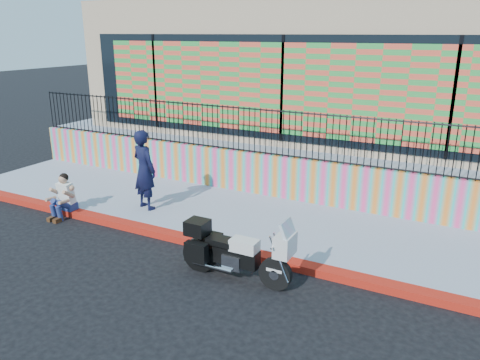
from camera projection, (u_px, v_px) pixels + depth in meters
The scene contains 10 objects.
ground at pixel (203, 246), 9.84m from camera, with size 90.00×90.00×0.00m, color black.
red_curb at pixel (203, 243), 9.82m from camera, with size 16.00×0.30×0.15m, color #A10B11.
sidewalk at pixel (239, 217), 11.21m from camera, with size 16.00×3.00×0.15m, color #8B93A7.
mural_wall at pixel (267, 175), 12.37m from camera, with size 16.00×0.20×1.10m, color #FF4388.
metal_fence at pixel (268, 132), 12.02m from camera, with size 15.80×0.04×1.20m, color black, non-canonical shape.
elevated_platform at pixel (326, 140), 16.70m from camera, with size 16.00×10.00×1.25m, color #8B93A7.
storefront_building at pixel (329, 65), 15.72m from camera, with size 14.00×8.06×4.00m.
police_motorcycle at pixel (234, 251), 8.40m from camera, with size 2.13×0.71×1.33m.
police_officer at pixel (144, 170), 11.29m from camera, with size 0.71×0.47×1.96m, color black.
seated_man at pixel (62, 200), 11.23m from camera, with size 0.54×0.71×1.06m.
Camera 1 is at (4.85, -7.57, 4.31)m, focal length 35.00 mm.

